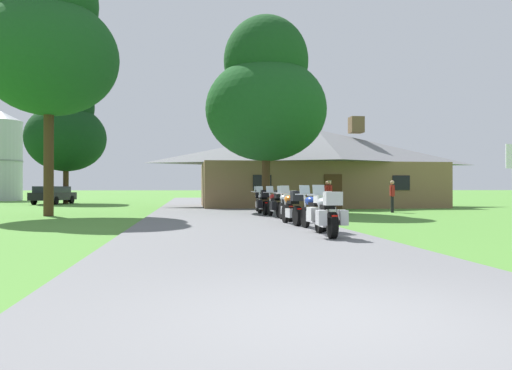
{
  "coord_description": "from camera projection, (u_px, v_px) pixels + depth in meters",
  "views": [
    {
      "loc": [
        -1.4,
        -4.35,
        1.27
      ],
      "look_at": [
        1.18,
        14.7,
        1.39
      ],
      "focal_mm": 34.61,
      "sensor_mm": 36.0,
      "label": 1
    }
  ],
  "objects": [
    {
      "name": "motorcycle_blue_second_in_row",
      "position": [
        316.0,
        211.0,
        14.06
      ],
      "size": [
        0.82,
        2.08,
        1.3
      ],
      "rotation": [
        0.0,
        0.0,
        0.09
      ],
      "color": "black",
      "rests_on": "asphalt_driveway"
    },
    {
      "name": "metal_silo_distant",
      "position": [
        1.0,
        156.0,
        49.26
      ],
      "size": [
        4.14,
        4.14,
        8.96
      ],
      "color": "#B2B7BC",
      "rests_on": "ground"
    },
    {
      "name": "stone_lodge",
      "position": [
        317.0,
        167.0,
        33.4
      ],
      "size": [
        16.33,
        7.96,
        6.15
      ],
      "color": "brown",
      "rests_on": "ground"
    },
    {
      "name": "bystander_red_shirt_beside_signpost",
      "position": [
        329.0,
        194.0,
        27.55
      ],
      "size": [
        0.22,
        0.55,
        1.69
      ],
      "rotation": [
        0.0,
        0.0,
        1.57
      ],
      "color": "navy",
      "rests_on": "ground"
    },
    {
      "name": "asphalt_driveway",
      "position": [
        220.0,
        215.0,
        22.33
      ],
      "size": [
        6.4,
        80.0,
        0.06
      ],
      "primitive_type": "cube",
      "color": "slate",
      "rests_on": "ground"
    },
    {
      "name": "motorcycle_orange_third_in_row",
      "position": [
        292.0,
        208.0,
        16.24
      ],
      "size": [
        0.66,
        2.08,
        1.3
      ],
      "rotation": [
        0.0,
        0.0,
        0.07
      ],
      "color": "black",
      "rests_on": "asphalt_driveway"
    },
    {
      "name": "motorcycle_silver_nearest_to_camera",
      "position": [
        328.0,
        215.0,
        12.26
      ],
      "size": [
        0.76,
        2.08,
        1.3
      ],
      "rotation": [
        0.0,
        0.0,
        -0.04
      ],
      "color": "black",
      "rests_on": "asphalt_driveway"
    },
    {
      "name": "bystander_red_shirt_by_tree",
      "position": [
        392.0,
        195.0,
        25.48
      ],
      "size": [
        0.31,
        0.53,
        1.67
      ],
      "rotation": [
        0.0,
        0.0,
        1.28
      ],
      "color": "black",
      "rests_on": "ground"
    },
    {
      "name": "tree_left_near",
      "position": [
        49.0,
        41.0,
        22.34
      ],
      "size": [
        6.2,
        6.2,
        12.01
      ],
      "color": "#422D19",
      "rests_on": "ground"
    },
    {
      "name": "motorcycle_red_fifth_in_row",
      "position": [
        276.0,
        204.0,
        20.5
      ],
      "size": [
        0.85,
        2.08,
        1.3
      ],
      "rotation": [
        0.0,
        0.0,
        0.11
      ],
      "color": "black",
      "rests_on": "asphalt_driveway"
    },
    {
      "name": "ground_plane",
      "position": [
        218.0,
        214.0,
        24.31
      ],
      "size": [
        500.0,
        500.0,
        0.0
      ],
      "primitive_type": "plane",
      "color": "#4C8433"
    },
    {
      "name": "tree_by_lodge_front",
      "position": [
        266.0,
        95.0,
        25.64
      ],
      "size": [
        6.3,
        6.3,
        10.23
      ],
      "color": "#422D19",
      "rests_on": "ground"
    },
    {
      "name": "bystander_red_shirt_near_lodge",
      "position": [
        327.0,
        194.0,
        27.53
      ],
      "size": [
        0.39,
        0.45,
        1.67
      ],
      "rotation": [
        0.0,
        0.0,
        0.91
      ],
      "color": "navy",
      "rests_on": "ground"
    },
    {
      "name": "motorcycle_silver_sixth_in_row",
      "position": [
        264.0,
        203.0,
        22.47
      ],
      "size": [
        0.75,
        2.08,
        1.3
      ],
      "rotation": [
        0.0,
        0.0,
        0.04
      ],
      "color": "black",
      "rests_on": "asphalt_driveway"
    },
    {
      "name": "motorcycle_white_farthest_in_row",
      "position": [
        259.0,
        201.0,
        24.66
      ],
      "size": [
        0.66,
        2.08,
        1.3
      ],
      "rotation": [
        0.0,
        0.0,
        -0.06
      ],
      "color": "black",
      "rests_on": "asphalt_driveway"
    },
    {
      "name": "motorcycle_silver_fourth_in_row",
      "position": [
        286.0,
        206.0,
        18.25
      ],
      "size": [
        0.66,
        2.08,
        1.3
      ],
      "rotation": [
        0.0,
        0.0,
        0.02
      ],
      "color": "black",
      "rests_on": "asphalt_driveway"
    },
    {
      "name": "tree_left_far",
      "position": [
        66.0,
        129.0,
        40.16
      ],
      "size": [
        6.39,
        6.39,
        10.3
      ],
      "color": "#422D19",
      "rests_on": "ground"
    },
    {
      "name": "parked_black_suv_far_left",
      "position": [
        53.0,
        194.0,
        38.88
      ],
      "size": [
        2.65,
        4.86,
        1.4
      ],
      "rotation": [
        0.0,
        0.0,
        -0.18
      ],
      "color": "black",
      "rests_on": "ground"
    }
  ]
}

